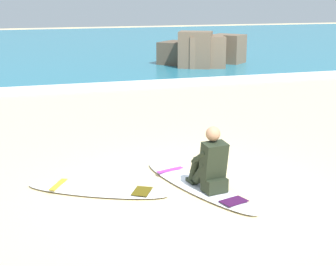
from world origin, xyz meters
The scene contains 7 objects.
ground_plane centered at (0.00, 0.00, 0.00)m, with size 80.00×80.00×0.00m, color beige.
sea centered at (0.00, 22.63, 0.05)m, with size 80.00×28.00×0.10m, color teal.
breaking_foam centered at (0.00, 8.93, 0.06)m, with size 80.00×0.90×0.11m, color white.
surfboard_main centered at (0.17, 0.10, 0.04)m, with size 1.24×2.64×0.08m.
surfer_seated centered at (0.27, -0.17, 0.44)m, with size 0.44×0.74×0.95m.
surfboard_spare_near centered at (-1.30, 0.38, 0.04)m, with size 2.13×1.51×0.08m.
rock_outcrop_distant centered at (4.91, 12.33, 0.62)m, with size 3.74×2.89×1.47m.
Camera 1 is at (-2.40, -6.65, 2.81)m, focal length 54.68 mm.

